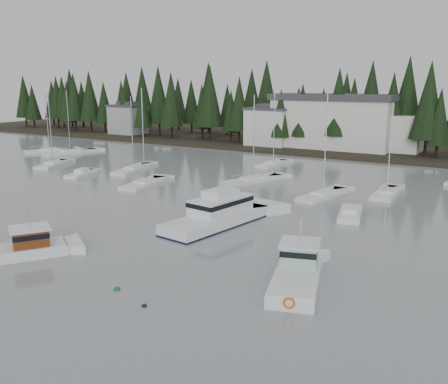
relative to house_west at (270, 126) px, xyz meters
The scene contains 21 objects.
far_shore_land 25.88m from the house_west, 45.00° to the left, with size 240.00×54.00×1.00m, color black.
conifer_treeline 19.87m from the house_west, 21.25° to the left, with size 200.00×22.00×20.00m, color black, non-canonical shape.
house_west is the anchor object (origin of this frame).
house_far_west 42.05m from the house_west, behind, with size 8.48×7.42×8.25m.
harbor_inn 15.45m from the house_west, 12.52° to the left, with size 29.50×11.50×10.90m.
lobster_boat_brown 73.77m from the house_west, 80.07° to the right, with size 7.56×9.38×4.54m.
cabin_cruiser_center 60.31m from the house_west, 68.53° to the right, with size 5.70×13.11×5.45m.
lobster_boat_teal 74.00m from the house_west, 62.13° to the right, with size 5.63×9.44×4.96m.
sailboat_2 47.44m from the house_west, 45.51° to the right, with size 2.94×8.55×11.99m.
sailboat_4 45.14m from the house_west, 86.04° to the right, with size 4.32×9.46×13.65m.
sailboat_5 38.15m from the house_west, 67.10° to the right, with size 5.90×10.68×12.72m.
sailboat_6 45.68m from the house_west, 116.93° to the right, with size 5.87×9.11×12.46m.
sailboat_7 47.27m from the house_west, 55.53° to the right, with size 3.90×9.67×13.35m.
sailboat_9 41.47m from the house_west, 135.72° to the right, with size 5.11×11.24×12.75m.
sailboat_10 23.89m from the house_west, 62.00° to the right, with size 2.81×8.25×12.50m.
sailboat_11 37.63m from the house_west, 99.18° to the right, with size 5.25×10.97×12.27m.
sailboat_12 45.81m from the house_west, 139.60° to the right, with size 6.75×10.04×12.16m.
runabout_0 45.52m from the house_west, 102.39° to the right, with size 3.88×6.90×1.42m.
runabout_1 56.49m from the house_west, 54.98° to the right, with size 3.67×6.71×1.42m.
mooring_buoy_green 77.17m from the house_west, 71.45° to the right, with size 0.46×0.46×0.46m, color #145933.
mooring_buoy_dark 79.25m from the house_west, 69.42° to the right, with size 0.37×0.37×0.37m, color black.
Camera 1 is at (29.45, -17.48, 14.05)m, focal length 40.00 mm.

